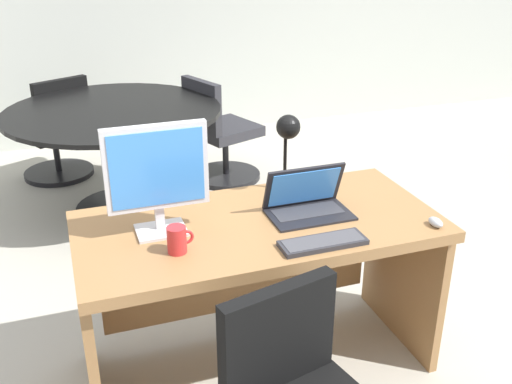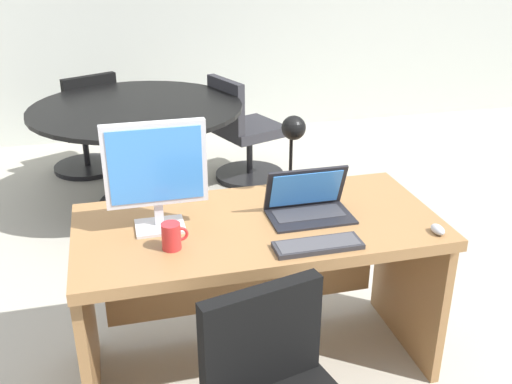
# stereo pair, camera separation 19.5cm
# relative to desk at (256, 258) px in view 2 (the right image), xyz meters

# --- Properties ---
(ground) EXTENTS (12.00, 12.00, 0.00)m
(ground) POSITION_rel_desk_xyz_m (0.00, 1.46, -0.55)
(ground) COLOR #B7B2A3
(desk) EXTENTS (1.53, 0.74, 0.76)m
(desk) POSITION_rel_desk_xyz_m (0.00, 0.00, 0.00)
(desk) COLOR #9E7042
(desk) RESTS_ON ground
(monitor) EXTENTS (0.41, 0.16, 0.45)m
(monitor) POSITION_rel_desk_xyz_m (-0.41, 0.00, 0.46)
(monitor) COLOR silver
(monitor) RESTS_ON desk
(laptop) EXTENTS (0.35, 0.23, 0.21)m
(laptop) POSITION_rel_desk_xyz_m (0.22, -0.02, 0.27)
(laptop) COLOR black
(laptop) RESTS_ON desk
(keyboard) EXTENTS (0.35, 0.12, 0.02)m
(keyboard) POSITION_rel_desk_xyz_m (0.17, -0.31, 0.21)
(keyboard) COLOR #2D2D33
(keyboard) RESTS_ON desk
(mouse) EXTENTS (0.05, 0.08, 0.04)m
(mouse) POSITION_rel_desk_xyz_m (0.68, -0.32, 0.22)
(mouse) COLOR #B7BABF
(mouse) RESTS_ON desk
(desk_lamp) EXTENTS (0.12, 0.14, 0.37)m
(desk_lamp) POSITION_rel_desk_xyz_m (0.23, 0.21, 0.47)
(desk_lamp) COLOR black
(desk_lamp) RESTS_ON desk
(coffee_mug) EXTENTS (0.10, 0.07, 0.11)m
(coffee_mug) POSITION_rel_desk_xyz_m (-0.38, -0.18, 0.26)
(coffee_mug) COLOR red
(coffee_mug) RESTS_ON desk
(meeting_table) EXTENTS (1.47, 1.47, 0.76)m
(meeting_table) POSITION_rel_desk_xyz_m (-0.38, 1.86, 0.03)
(meeting_table) COLOR black
(meeting_table) RESTS_ON ground
(meeting_chair_near) EXTENTS (0.61, 0.59, 0.85)m
(meeting_chair_near) POSITION_rel_desk_xyz_m (0.46, 2.17, -0.20)
(meeting_chair_near) COLOR black
(meeting_chair_near) RESTS_ON ground
(meeting_chair_far) EXTENTS (0.61, 0.63, 0.84)m
(meeting_chair_far) POSITION_rel_desk_xyz_m (-0.77, 2.66, -0.22)
(meeting_chair_far) COLOR black
(meeting_chair_far) RESTS_ON ground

